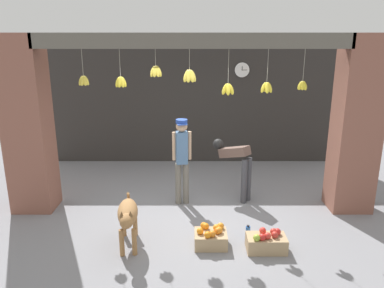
{
  "coord_description": "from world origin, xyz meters",
  "views": [
    {
      "loc": [
        0.0,
        -5.9,
        2.97
      ],
      "look_at": [
        0.0,
        0.44,
        1.15
      ],
      "focal_mm": 35.0,
      "sensor_mm": 36.0,
      "label": 1
    }
  ],
  "objects_px": {
    "wall_clock": "(242,70)",
    "fruit_crate_oranges": "(211,237)",
    "fruit_crate_apples": "(266,242)",
    "water_bottle": "(248,232)",
    "shopkeeper": "(182,156)",
    "dog": "(128,215)",
    "worker_stooping": "(236,162)"
  },
  "relations": [
    {
      "from": "fruit_crate_oranges",
      "to": "wall_clock",
      "type": "distance_m",
      "value": 4.51
    },
    {
      "from": "dog",
      "to": "wall_clock",
      "type": "bearing_deg",
      "value": 144.72
    },
    {
      "from": "fruit_crate_apples",
      "to": "water_bottle",
      "type": "height_order",
      "value": "fruit_crate_apples"
    },
    {
      "from": "worker_stooping",
      "to": "water_bottle",
      "type": "bearing_deg",
      "value": -136.87
    },
    {
      "from": "dog",
      "to": "worker_stooping",
      "type": "relative_size",
      "value": 0.96
    },
    {
      "from": "wall_clock",
      "to": "fruit_crate_oranges",
      "type": "bearing_deg",
      "value": -102.79
    },
    {
      "from": "water_bottle",
      "to": "wall_clock",
      "type": "distance_m",
      "value": 4.28
    },
    {
      "from": "dog",
      "to": "worker_stooping",
      "type": "distance_m",
      "value": 2.48
    },
    {
      "from": "fruit_crate_oranges",
      "to": "water_bottle",
      "type": "height_order",
      "value": "fruit_crate_oranges"
    },
    {
      "from": "fruit_crate_apples",
      "to": "water_bottle",
      "type": "relative_size",
      "value": 2.5
    },
    {
      "from": "water_bottle",
      "to": "fruit_crate_oranges",
      "type": "bearing_deg",
      "value": -161.45
    },
    {
      "from": "dog",
      "to": "shopkeeper",
      "type": "height_order",
      "value": "shopkeeper"
    },
    {
      "from": "dog",
      "to": "fruit_crate_apples",
      "type": "height_order",
      "value": "dog"
    },
    {
      "from": "water_bottle",
      "to": "wall_clock",
      "type": "relative_size",
      "value": 0.63
    },
    {
      "from": "worker_stooping",
      "to": "dog",
      "type": "bearing_deg",
      "value": 176.94
    },
    {
      "from": "worker_stooping",
      "to": "fruit_crate_oranges",
      "type": "xyz_separation_m",
      "value": [
        -0.55,
        -1.71,
        -0.59
      ]
    },
    {
      "from": "shopkeeper",
      "to": "fruit_crate_oranges",
      "type": "relative_size",
      "value": 3.34
    },
    {
      "from": "water_bottle",
      "to": "fruit_crate_apples",
      "type": "bearing_deg",
      "value": -55.91
    },
    {
      "from": "fruit_crate_oranges",
      "to": "wall_clock",
      "type": "height_order",
      "value": "wall_clock"
    },
    {
      "from": "water_bottle",
      "to": "dog",
      "type": "bearing_deg",
      "value": -173.02
    },
    {
      "from": "dog",
      "to": "fruit_crate_oranges",
      "type": "distance_m",
      "value": 1.26
    },
    {
      "from": "fruit_crate_apples",
      "to": "wall_clock",
      "type": "height_order",
      "value": "wall_clock"
    },
    {
      "from": "wall_clock",
      "to": "shopkeeper",
      "type": "bearing_deg",
      "value": -119.02
    },
    {
      "from": "fruit_crate_oranges",
      "to": "wall_clock",
      "type": "xyz_separation_m",
      "value": [
        0.88,
        3.89,
        2.1
      ]
    },
    {
      "from": "shopkeeper",
      "to": "water_bottle",
      "type": "bearing_deg",
      "value": 120.74
    },
    {
      "from": "shopkeeper",
      "to": "fruit_crate_apples",
      "type": "xyz_separation_m",
      "value": [
        1.25,
        -1.6,
        -0.79
      ]
    },
    {
      "from": "worker_stooping",
      "to": "water_bottle",
      "type": "distance_m",
      "value": 1.64
    },
    {
      "from": "shopkeeper",
      "to": "fruit_crate_apples",
      "type": "distance_m",
      "value": 2.18
    },
    {
      "from": "fruit_crate_oranges",
      "to": "water_bottle",
      "type": "relative_size",
      "value": 2.1
    },
    {
      "from": "shopkeeper",
      "to": "wall_clock",
      "type": "relative_size",
      "value": 4.41
    },
    {
      "from": "fruit_crate_apples",
      "to": "dog",
      "type": "bearing_deg",
      "value": 176.93
    },
    {
      "from": "fruit_crate_apples",
      "to": "wall_clock",
      "type": "distance_m",
      "value": 4.54
    }
  ]
}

